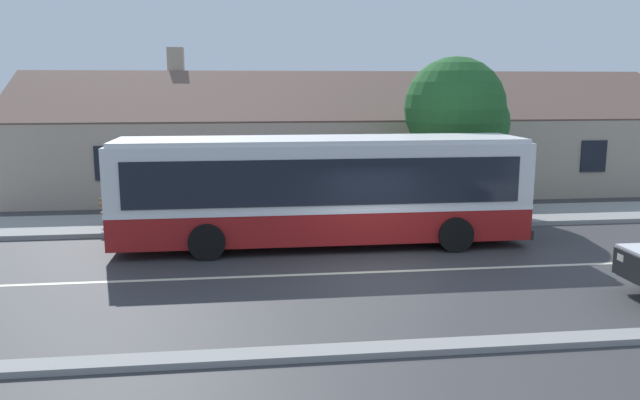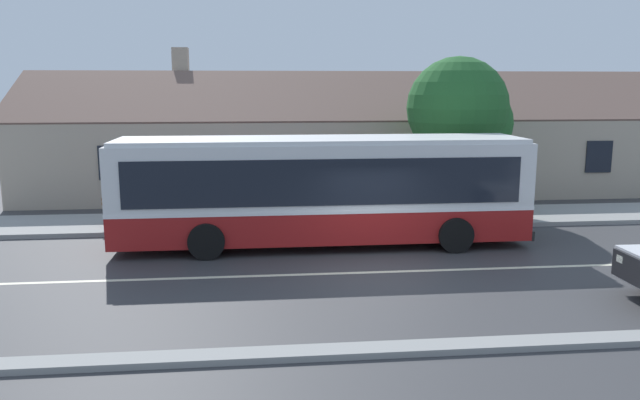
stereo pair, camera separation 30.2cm
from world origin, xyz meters
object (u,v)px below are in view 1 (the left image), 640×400
Objects in this scene: transit_bus at (322,188)px; bench_down_street at (239,208)px; street_tree_primary at (460,113)px; bench_by_building at (129,212)px; bus_stop_sign at (483,176)px.

bench_down_street is (-2.43, 3.09, -1.13)m from transit_bus.
bench_down_street is 0.29× the size of street_tree_primary.
street_tree_primary is (11.47, 1.28, 3.11)m from bench_by_building.
transit_bus is 6.83× the size of bench_by_building.
bus_stop_sign reaches higher than bench_by_building.
bench_by_building is 11.95m from street_tree_primary.
bench_by_building is 3.58m from bench_down_street.
bus_stop_sign is (0.23, -1.87, -2.04)m from street_tree_primary.
bench_by_building and bench_down_street have the same top height.
bench_down_street is at bearing 173.03° from bus_stop_sign.
transit_bus is 6.66m from bench_by_building.
street_tree_primary is 2.78m from bus_stop_sign.
bench_down_street is (3.56, 0.40, -0.00)m from bench_by_building.
transit_bus is at bearing -159.92° from bus_stop_sign.
bench_by_building is 11.77m from bus_stop_sign.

